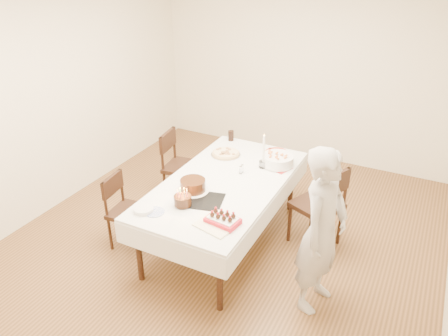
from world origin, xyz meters
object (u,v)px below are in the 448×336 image
at_px(chair_right_savory, 317,205).
at_px(taper_candle, 264,151).
at_px(pizza_white, 226,153).
at_px(dining_table, 224,212).
at_px(pizza_pepperoni, 277,154).
at_px(cola_glass, 231,136).
at_px(chair_left_dessert, 130,212).
at_px(layer_cake, 193,185).
at_px(pasta_bowl, 278,160).
at_px(strawberry_box, 223,220).
at_px(birthday_cake, 183,197).
at_px(chair_left_savory, 183,167).
at_px(person, 322,231).

height_order(chair_right_savory, taper_candle, taper_candle).
xyz_separation_m(pizza_white, taper_candle, (0.51, -0.09, 0.18)).
bearing_deg(pizza_white, dining_table, -64.64).
bearing_deg(pizza_pepperoni, dining_table, -107.15).
bearing_deg(cola_glass, dining_table, -67.56).
distance_m(chair_left_dessert, layer_cake, 0.81).
distance_m(pasta_bowl, taper_candle, 0.22).
xyz_separation_m(dining_table, layer_cake, (-0.19, -0.31, 0.44)).
distance_m(dining_table, layer_cake, 0.57).
distance_m(chair_left_dessert, strawberry_box, 1.27).
distance_m(pizza_white, birthday_cake, 1.17).
xyz_separation_m(chair_left_dessert, pizza_pepperoni, (1.13, 1.36, 0.36)).
bearing_deg(taper_candle, pasta_bowl, 43.68).
distance_m(chair_left_savory, layer_cake, 1.16).
bearing_deg(chair_right_savory, dining_table, -131.86).
relative_size(dining_table, person, 1.36).
bearing_deg(pizza_white, chair_left_savory, -178.54).
distance_m(chair_left_savory, pizza_pepperoni, 1.20).
bearing_deg(chair_left_dessert, dining_table, -155.73).
bearing_deg(birthday_cake, chair_left_savory, 122.32).
height_order(pizza_pepperoni, cola_glass, cola_glass).
height_order(layer_cake, birthday_cake, birthday_cake).
bearing_deg(dining_table, layer_cake, -121.67).
distance_m(person, strawberry_box, 0.87).
relative_size(pizza_white, layer_cake, 1.08).
height_order(layer_cake, strawberry_box, layer_cake).
xyz_separation_m(dining_table, chair_right_savory, (0.90, 0.42, 0.11)).
height_order(taper_candle, cola_glass, taper_candle).
xyz_separation_m(dining_table, pizza_pepperoni, (0.26, 0.85, 0.40)).
xyz_separation_m(person, pizza_white, (-1.44, 1.01, -0.01)).
relative_size(pizza_white, birthday_cake, 2.08).
height_order(cola_glass, birthday_cake, birthday_cake).
distance_m(chair_right_savory, chair_left_dessert, 2.00).
height_order(chair_left_savory, person, person).
xyz_separation_m(dining_table, chair_left_savory, (-0.86, 0.56, 0.08)).
bearing_deg(pasta_bowl, chair_left_savory, -177.65).
xyz_separation_m(chair_right_savory, chair_left_savory, (-1.76, 0.14, -0.02)).
height_order(chair_left_savory, pizza_white, chair_left_savory).
relative_size(chair_left_savory, layer_cake, 2.83).
xyz_separation_m(taper_candle, cola_glass, (-0.64, 0.50, -0.14)).
bearing_deg(person, pizza_pepperoni, 45.45).
xyz_separation_m(dining_table, taper_candle, (0.24, 0.49, 0.58)).
relative_size(pizza_pepperoni, pasta_bowl, 0.90).
xyz_separation_m(dining_table, person, (1.17, -0.44, 0.41)).
xyz_separation_m(cola_glass, strawberry_box, (0.74, -1.66, -0.03)).
height_order(chair_left_savory, cola_glass, chair_left_savory).
distance_m(cola_glass, layer_cake, 1.31).
bearing_deg(dining_table, cola_glass, 112.44).
bearing_deg(pizza_white, birthday_cake, -83.40).
bearing_deg(strawberry_box, dining_table, 116.27).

